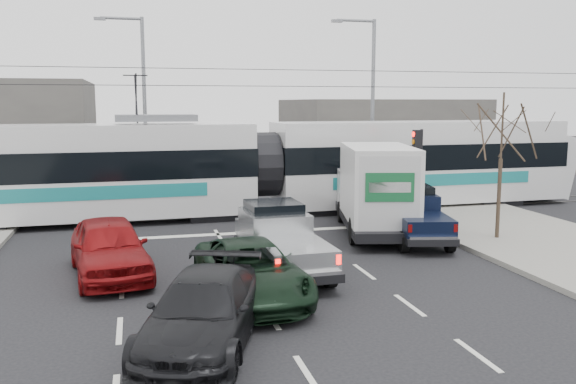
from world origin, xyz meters
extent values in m
plane|color=black|center=(0.00, 0.00, 0.00)|extent=(120.00, 120.00, 0.00)
cube|color=#33302D|center=(0.00, 10.00, 0.01)|extent=(60.00, 1.60, 0.03)
cube|color=#625E59|center=(12.00, 24.00, 2.50)|extent=(12.00, 10.00, 5.00)
cylinder|color=#47382B|center=(7.60, 2.50, 1.52)|extent=(0.14, 0.14, 2.75)
cylinder|color=#47382B|center=(7.60, 2.50, 4.03)|extent=(0.07, 0.07, 2.25)
cylinder|color=black|center=(6.60, 6.50, 1.95)|extent=(0.12, 0.12, 3.60)
cube|color=black|center=(6.40, 6.50, 3.25)|extent=(0.28, 0.28, 0.95)
cylinder|color=#FF0C07|center=(6.25, 6.50, 3.55)|extent=(0.06, 0.20, 0.20)
cylinder|color=orange|center=(6.25, 6.50, 3.25)|extent=(0.06, 0.20, 0.20)
cylinder|color=#05330C|center=(6.25, 6.50, 2.95)|extent=(0.06, 0.20, 0.20)
cube|color=white|center=(6.58, 6.35, 2.45)|extent=(0.02, 0.30, 0.40)
cylinder|color=slate|center=(7.50, 14.00, 4.50)|extent=(0.20, 0.20, 9.00)
cylinder|color=slate|center=(6.50, 14.00, 8.90)|extent=(2.00, 0.14, 0.14)
cube|color=slate|center=(5.50, 14.00, 8.85)|extent=(0.55, 0.25, 0.14)
cylinder|color=slate|center=(-4.00, 16.00, 4.50)|extent=(0.20, 0.20, 9.00)
cylinder|color=slate|center=(-5.00, 16.00, 8.90)|extent=(2.00, 0.14, 0.14)
cube|color=slate|center=(-6.00, 16.00, 8.85)|extent=(0.55, 0.25, 0.14)
cylinder|color=black|center=(0.00, 10.00, 5.50)|extent=(60.00, 0.03, 0.03)
cylinder|color=black|center=(0.00, 10.00, 6.20)|extent=(60.00, 0.03, 0.03)
cube|color=silver|center=(-6.68, 9.44, 1.10)|extent=(13.84, 3.32, 1.67)
cube|color=black|center=(-6.68, 9.44, 2.39)|extent=(13.91, 3.35, 1.14)
cube|color=silver|center=(-6.68, 9.44, 3.41)|extent=(13.84, 3.20, 1.06)
cube|color=#187578|center=(-6.63, 7.98, 1.40)|extent=(9.62, 0.33, 0.53)
cube|color=silver|center=(8.27, 9.91, 1.10)|extent=(13.84, 3.32, 1.67)
cube|color=black|center=(8.27, 9.91, 2.39)|extent=(13.91, 3.35, 1.14)
cube|color=silver|center=(8.27, 9.91, 3.41)|extent=(13.84, 3.20, 1.06)
cube|color=#187578|center=(8.31, 8.45, 1.40)|extent=(9.62, 0.33, 0.53)
cylinder|color=black|center=(0.80, 9.67, 2.16)|extent=(1.16, 2.80, 2.77)
cube|color=slate|center=(-3.69, 9.53, 4.19)|extent=(3.26, 1.83, 0.27)
cube|color=black|center=(-1.45, 9.60, 0.19)|extent=(2.21, 2.52, 0.38)
cube|color=black|center=(3.04, 9.74, 0.19)|extent=(2.21, 2.52, 0.38)
cube|color=black|center=(12.00, 10.03, 0.19)|extent=(2.21, 2.52, 0.38)
cube|color=black|center=(-0.59, 0.47, 0.49)|extent=(1.95, 5.22, 0.22)
cube|color=#AEB0B2|center=(-0.62, 1.40, 1.11)|extent=(1.82, 2.23, 1.02)
cube|color=black|center=(-0.62, 1.48, 1.65)|extent=(1.56, 1.60, 0.49)
cube|color=#AEB0B2|center=(-0.66, 2.63, 0.91)|extent=(1.72, 0.99, 0.49)
cube|color=#AEB0B2|center=(-0.55, -0.67, 0.85)|extent=(1.82, 2.38, 0.58)
cube|color=silver|center=(-0.50, -2.01, 0.61)|extent=(1.64, 0.22, 0.16)
cube|color=#FF0C07|center=(-1.29, -1.93, 0.93)|extent=(0.13, 0.08, 0.25)
cube|color=#FF0C07|center=(0.28, -1.88, 0.93)|extent=(0.13, 0.08, 0.25)
cylinder|color=black|center=(-1.46, 2.09, 0.36)|extent=(0.27, 0.72, 0.71)
cylinder|color=black|center=(0.18, 2.15, 0.36)|extent=(0.27, 0.72, 0.71)
cylinder|color=black|center=(-1.35, -1.21, 0.36)|extent=(0.27, 0.72, 0.71)
cylinder|color=black|center=(0.29, -1.16, 0.36)|extent=(0.27, 0.72, 0.71)
cube|color=black|center=(3.97, 4.84, 0.52)|extent=(3.67, 6.90, 0.33)
cube|color=white|center=(4.53, 7.27, 1.31)|extent=(2.44, 2.02, 1.50)
cube|color=black|center=(4.56, 7.39, 1.87)|extent=(2.03, 1.44, 0.56)
cube|color=silver|center=(3.82, 4.20, 1.90)|extent=(3.20, 4.85, 2.77)
cube|color=silver|center=(3.32, 2.04, 1.90)|extent=(1.94, 0.49, 2.43)
cube|color=#14582D|center=(3.31, 2.00, 2.12)|extent=(1.54, 0.37, 0.94)
cube|color=black|center=(3.27, 1.83, 0.42)|extent=(2.03, 0.68, 0.17)
cylinder|color=black|center=(3.48, 7.11, 0.42)|extent=(0.46, 0.89, 0.84)
cylinder|color=black|center=(5.41, 6.66, 0.42)|extent=(0.46, 0.89, 0.84)
cylinder|color=black|center=(2.59, 3.27, 0.47)|extent=(0.49, 0.98, 0.94)
cylinder|color=black|center=(4.52, 2.82, 0.47)|extent=(0.49, 0.98, 0.94)
cube|color=black|center=(4.79, 3.04, 0.49)|extent=(2.50, 4.65, 0.22)
cube|color=black|center=(4.95, 3.82, 1.10)|extent=(1.94, 2.14, 1.01)
cube|color=black|center=(4.97, 3.90, 1.63)|extent=(1.63, 1.58, 0.49)
cube|color=black|center=(5.17, 4.85, 0.90)|extent=(1.68, 1.09, 0.49)
cube|color=black|center=(4.59, 2.09, 0.84)|extent=(1.97, 2.27, 0.57)
cube|color=silver|center=(4.35, 0.97, 0.60)|extent=(1.50, 0.46, 0.16)
cube|color=#590505|center=(3.67, 1.20, 0.93)|extent=(0.14, 0.09, 0.25)
cube|color=#590505|center=(5.08, 0.91, 0.93)|extent=(0.14, 0.09, 0.25)
cylinder|color=black|center=(4.34, 4.57, 0.35)|extent=(0.39, 0.74, 0.71)
cylinder|color=black|center=(5.81, 4.27, 0.35)|extent=(0.39, 0.74, 0.71)
cylinder|color=black|center=(3.76, 1.81, 0.35)|extent=(0.39, 0.74, 0.71)
cylinder|color=black|center=(5.23, 1.50, 0.35)|extent=(0.39, 0.74, 0.71)
imported|color=black|center=(-1.87, -1.52, 0.69)|extent=(2.46, 5.06, 1.39)
imported|color=maroon|center=(-5.34, 1.36, 0.82)|extent=(2.62, 5.03, 1.63)
imported|color=black|center=(-3.34, -4.23, 0.70)|extent=(3.48, 5.23, 1.41)
camera|label=1|loc=(-4.54, -15.88, 4.81)|focal=38.00mm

